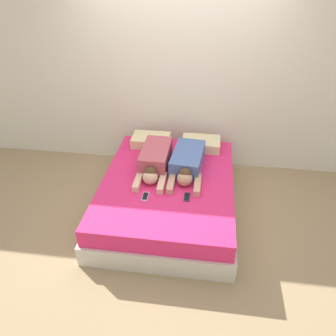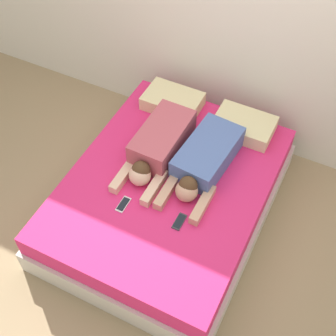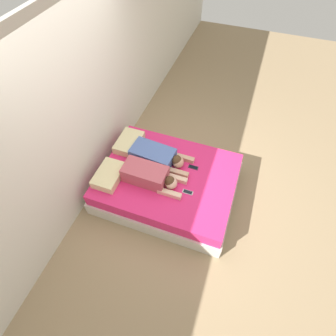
{
  "view_description": "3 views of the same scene",
  "coord_description": "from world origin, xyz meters",
  "views": [
    {
      "loc": [
        0.41,
        -3.01,
        2.62
      ],
      "look_at": [
        0.0,
        0.0,
        0.59
      ],
      "focal_mm": 35.0,
      "sensor_mm": 36.0,
      "label": 1
    },
    {
      "loc": [
        0.99,
        -1.98,
        3.31
      ],
      "look_at": [
        0.0,
        0.0,
        0.59
      ],
      "focal_mm": 50.0,
      "sensor_mm": 36.0,
      "label": 2
    },
    {
      "loc": [
        -2.1,
        -0.75,
        3.47
      ],
      "look_at": [
        0.0,
        0.0,
        0.59
      ],
      "focal_mm": 28.0,
      "sensor_mm": 36.0,
      "label": 3
    }
  ],
  "objects": [
    {
      "name": "pillow_head_right",
      "position": [
        0.33,
        0.76,
        0.51
      ],
      "size": [
        0.49,
        0.33,
        0.12
      ],
      "color": "beige",
      "rests_on": "bed"
    },
    {
      "name": "pillow_head_left",
      "position": [
        -0.33,
        0.76,
        0.51
      ],
      "size": [
        0.49,
        0.33,
        0.12
      ],
      "color": "beige",
      "rests_on": "bed"
    },
    {
      "name": "person_right",
      "position": [
        0.2,
        0.22,
        0.54
      ],
      "size": [
        0.39,
        0.92,
        0.2
      ],
      "color": "#4C66A5",
      "rests_on": "bed"
    },
    {
      "name": "ground_plane",
      "position": [
        0.0,
        0.0,
        0.0
      ],
      "size": [
        12.0,
        12.0,
        0.0
      ],
      "primitive_type": "plane",
      "color": "#9E8460"
    },
    {
      "name": "cell_phone_right",
      "position": [
        0.24,
        -0.3,
        0.45
      ],
      "size": [
        0.06,
        0.14,
        0.01
      ],
      "color": "#2D2D33",
      "rests_on": "bed"
    },
    {
      "name": "bed",
      "position": [
        0.0,
        0.0,
        0.22
      ],
      "size": [
        1.54,
        1.97,
        0.44
      ],
      "color": "beige",
      "rests_on": "ground_plane"
    },
    {
      "name": "person_left",
      "position": [
        -0.18,
        0.19,
        0.56
      ],
      "size": [
        0.34,
        0.88,
        0.24
      ],
      "color": "#B24C59",
      "rests_on": "bed"
    },
    {
      "name": "cell_phone_left",
      "position": [
        -0.19,
        -0.36,
        0.45
      ],
      "size": [
        0.06,
        0.14,
        0.01
      ],
      "color": "silver",
      "rests_on": "bed"
    },
    {
      "name": "wall_back",
      "position": [
        0.0,
        1.14,
        1.3
      ],
      "size": [
        12.0,
        0.06,
        2.6
      ],
      "color": "silver",
      "rests_on": "ground_plane"
    }
  ]
}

